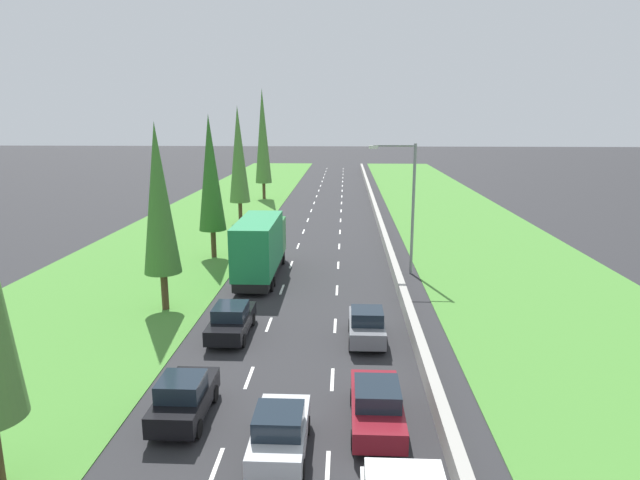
% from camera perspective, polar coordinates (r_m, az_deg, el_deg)
% --- Properties ---
extents(ground_plane, '(300.00, 300.00, 0.00)m').
position_cam_1_polar(ground_plane, '(60.81, 0.55, 2.61)').
color(ground_plane, '#28282B').
rests_on(ground_plane, ground).
extents(grass_verge_left, '(14.00, 140.00, 0.04)m').
position_cam_1_polar(grass_verge_left, '(62.55, -11.12, 2.67)').
color(grass_verge_left, '#478433').
rests_on(grass_verge_left, ground).
extents(grass_verge_right, '(14.00, 140.00, 0.04)m').
position_cam_1_polar(grass_verge_right, '(61.97, 13.94, 2.44)').
color(grass_verge_right, '#478433').
rests_on(grass_verge_right, ground).
extents(median_barrier, '(0.44, 120.00, 0.85)m').
position_cam_1_polar(median_barrier, '(60.79, 5.93, 2.94)').
color(median_barrier, '#9E9B93').
rests_on(median_barrier, ground).
extents(lane_markings, '(3.64, 116.00, 0.01)m').
position_cam_1_polar(lane_markings, '(60.81, 0.55, 2.61)').
color(lane_markings, white).
rests_on(lane_markings, ground).
extents(black_hatchback_left_lane, '(1.74, 3.90, 1.72)m').
position_cam_1_polar(black_hatchback_left_lane, '(20.91, -14.07, -15.75)').
color(black_hatchback_left_lane, black).
rests_on(black_hatchback_left_lane, ground).
extents(black_sedan_left_lane, '(1.82, 4.50, 1.64)m').
position_cam_1_polar(black_sedan_left_lane, '(27.71, -9.28, -8.30)').
color(black_sedan_left_lane, black).
rests_on(black_sedan_left_lane, ground).
extents(silver_hatchback_centre_lane, '(1.74, 3.90, 1.72)m').
position_cam_1_polar(silver_hatchback_centre_lane, '(18.48, -4.22, -19.48)').
color(silver_hatchback_centre_lane, silver).
rests_on(silver_hatchback_centre_lane, ground).
extents(maroon_sedan_right_lane, '(1.82, 4.50, 1.64)m').
position_cam_1_polar(maroon_sedan_right_lane, '(20.03, 5.96, -16.85)').
color(maroon_sedan_right_lane, maroon).
rests_on(maroon_sedan_right_lane, ground).
extents(grey_hatchback_right_lane, '(1.74, 3.90, 1.72)m').
position_cam_1_polar(grey_hatchback_right_lane, '(26.76, 4.92, -8.90)').
color(grey_hatchback_right_lane, slate).
rests_on(grey_hatchback_right_lane, ground).
extents(green_box_truck_left_lane, '(2.46, 9.40, 4.18)m').
position_cam_1_polar(green_box_truck_left_lane, '(36.91, -6.27, -0.66)').
color(green_box_truck_left_lane, black).
rests_on(green_box_truck_left_lane, ground).
extents(poplar_tree_second, '(2.06, 2.06, 10.50)m').
position_cam_1_polar(poplar_tree_second, '(30.93, -16.56, 4.06)').
color(poplar_tree_second, '#4C3823').
rests_on(poplar_tree_second, ground).
extents(poplar_tree_third, '(2.07, 2.07, 10.97)m').
position_cam_1_polar(poplar_tree_third, '(42.18, -11.41, 6.84)').
color(poplar_tree_third, '#4C3823').
rests_on(poplar_tree_third, ground).
extents(poplar_tree_fourth, '(2.10, 2.10, 11.88)m').
position_cam_1_polar(poplar_tree_fourth, '(56.13, -8.54, 8.81)').
color(poplar_tree_fourth, '#4C3823').
rests_on(poplar_tree_fourth, ground).
extents(poplar_tree_fifth, '(2.16, 2.16, 14.42)m').
position_cam_1_polar(poplar_tree_fifth, '(72.79, -6.03, 10.75)').
color(poplar_tree_fifth, '#4C3823').
rests_on(poplar_tree_fifth, ground).
extents(street_light_mast, '(3.20, 0.28, 9.00)m').
position_cam_1_polar(street_light_mast, '(37.54, 9.24, 4.22)').
color(street_light_mast, gray).
rests_on(street_light_mast, ground).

